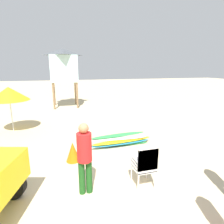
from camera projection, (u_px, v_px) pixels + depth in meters
ground at (85, 212)px, 3.58m from camera, size 80.00×80.00×0.00m
stacked_plastic_chairs at (145, 162)px, 4.20m from camera, size 0.48×0.48×1.11m
surfboard_pile at (120, 140)px, 6.61m from camera, size 2.41×0.61×0.40m
lifeguard_near_left at (85, 154)px, 3.94m from camera, size 0.32×0.32×1.64m
lifeguard_tower at (64, 65)px, 12.70m from camera, size 1.98×1.98×4.04m
beach_umbrella_left at (9, 94)px, 7.80m from camera, size 1.67×1.67×1.97m
traffic_cone_near at (73, 152)px, 5.49m from camera, size 0.42×0.42×0.60m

